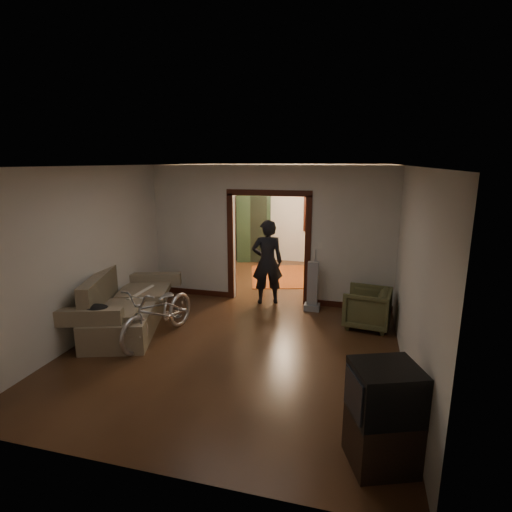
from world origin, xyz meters
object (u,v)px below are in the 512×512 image
(armchair, at_px, (367,308))
(person, at_px, (267,262))
(bicycle, at_px, (159,312))
(locker, at_px, (253,228))
(desk, at_px, (336,255))
(sofa, at_px, (127,300))

(armchair, xyz_separation_m, person, (-1.99, 0.76, 0.52))
(armchair, height_order, person, person)
(bicycle, height_order, locker, locker)
(bicycle, distance_m, desk, 6.01)
(desk, bearing_deg, person, -125.14)
(armchair, height_order, desk, armchair)
(bicycle, height_order, desk, bicycle)
(armchair, distance_m, desk, 4.15)
(bicycle, xyz_separation_m, armchair, (3.30, 1.39, -0.12))
(sofa, distance_m, locker, 5.41)
(armchair, bearing_deg, desk, -160.67)
(armchair, relative_size, desk, 0.82)
(person, distance_m, locker, 3.67)
(bicycle, distance_m, locker, 5.64)
(person, bearing_deg, armchair, 139.37)
(sofa, relative_size, person, 1.28)
(person, xyz_separation_m, desk, (1.19, 3.31, -0.52))
(sofa, height_order, locker, locker)
(armchair, xyz_separation_m, desk, (-0.80, 4.07, -0.00))
(armchair, relative_size, person, 0.44)
(desk, bearing_deg, locker, 161.03)
(bicycle, xyz_separation_m, desk, (2.50, 5.46, -0.12))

